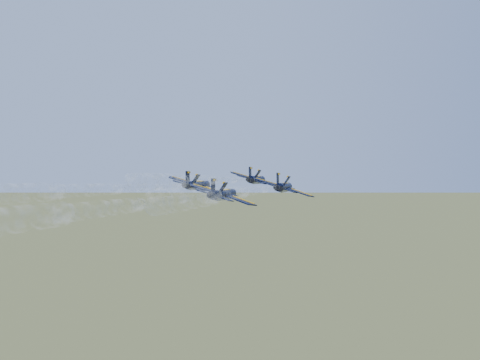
{
  "coord_description": "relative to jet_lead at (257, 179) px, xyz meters",
  "views": [
    {
      "loc": [
        -10.98,
        -100.38,
        118.32
      ],
      "look_at": [
        -3.59,
        5.5,
        108.19
      ],
      "focal_mm": 40.0,
      "sensor_mm": 36.0,
      "label": 1
    }
  ],
  "objects": [
    {
      "name": "jet_right",
      "position": [
        3.74,
        -15.53,
        0.0
      ],
      "size": [
        11.43,
        16.05,
        4.56
      ],
      "rotation": [
        0.0,
        0.29,
        -0.31
      ],
      "color": "black"
    },
    {
      "name": "jet_lead",
      "position": [
        0.0,
        0.0,
        0.0
      ],
      "size": [
        11.43,
        16.05,
        4.56
      ],
      "rotation": [
        0.0,
        0.29,
        -0.31
      ],
      "color": "black"
    },
    {
      "name": "smoke_trail_lead",
      "position": [
        -13.87,
        -43.67,
        0.03
      ],
      "size": [
        19.75,
        57.42,
        2.44
      ],
      "rotation": [
        0.0,
        0.29,
        -0.31
      ],
      "color": "white"
    },
    {
      "name": "smoke_trail_right",
      "position": [
        -10.13,
        -59.2,
        0.03
      ],
      "size": [
        19.75,
        57.42,
        2.44
      ],
      "rotation": [
        0.0,
        0.29,
        -0.31
      ],
      "color": "white"
    },
    {
      "name": "smoke_trail_slot",
      "position": [
        -22.23,
        -69.85,
        0.03
      ],
      "size": [
        19.75,
        57.42,
        2.44
      ],
      "rotation": [
        0.0,
        0.29,
        -0.31
      ],
      "color": "white"
    },
    {
      "name": "jet_slot",
      "position": [
        -8.36,
        -26.18,
        0.0
      ],
      "size": [
        11.43,
        16.05,
        4.56
      ],
      "rotation": [
        0.0,
        0.29,
        -0.31
      ],
      "color": "black"
    },
    {
      "name": "jet_left",
      "position": [
        -12.93,
        -10.61,
        0.0
      ],
      "size": [
        11.43,
        16.05,
        4.56
      ],
      "rotation": [
        0.0,
        0.29,
        -0.31
      ],
      "color": "black"
    },
    {
      "name": "smoke_trail_left",
      "position": [
        -26.8,
        -54.28,
        0.03
      ],
      "size": [
        19.75,
        57.42,
        2.44
      ],
      "rotation": [
        0.0,
        0.29,
        -0.31
      ],
      "color": "white"
    }
  ]
}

